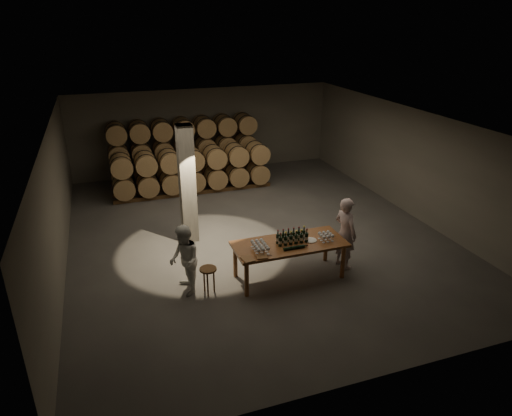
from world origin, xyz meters
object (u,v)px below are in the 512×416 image
object	(u,v)px
notebook_near	(262,257)
person_woman	(184,260)
tasting_table	(289,247)
stool	(208,273)
person_man	(345,233)
bottle_cluster	(292,238)
plate	(310,240)

from	to	relation	value
notebook_near	person_woman	distance (m)	1.69
tasting_table	stool	distance (m)	1.96
person_man	notebook_near	bearing A→B (deg)	85.94
bottle_cluster	plate	bearing A→B (deg)	-5.00
tasting_table	bottle_cluster	size ratio (longest dim) A/B	3.54
tasting_table	person_woman	world-z (taller)	person_woman
plate	person_woman	bearing A→B (deg)	175.87
tasting_table	person_man	xyz separation A→B (m)	(1.46, 0.04, 0.11)
tasting_table	person_woman	distance (m)	2.41
bottle_cluster	person_woman	world-z (taller)	person_woman
tasting_table	notebook_near	bearing A→B (deg)	-152.49
tasting_table	plate	size ratio (longest dim) A/B	8.86
plate	stool	bearing A→B (deg)	-179.84
tasting_table	stool	world-z (taller)	tasting_table
bottle_cluster	plate	distance (m)	0.46
bottle_cluster	stool	distance (m)	2.06
bottle_cluster	person_man	xyz separation A→B (m)	(1.40, 0.04, -0.12)
person_man	plate	bearing A→B (deg)	79.05
tasting_table	notebook_near	size ratio (longest dim) A/B	11.10
plate	person_woman	world-z (taller)	person_woman
tasting_table	plate	distance (m)	0.52
bottle_cluster	notebook_near	world-z (taller)	bottle_cluster
plate	person_woman	xyz separation A→B (m)	(-2.91, 0.21, -0.11)
tasting_table	notebook_near	world-z (taller)	notebook_near
person_woman	person_man	bearing A→B (deg)	86.04
bottle_cluster	person_man	bearing A→B (deg)	1.66
plate	stool	size ratio (longest dim) A/B	0.47
stool	person_man	bearing A→B (deg)	1.45
tasting_table	notebook_near	distance (m)	0.94
bottle_cluster	plate	xyz separation A→B (m)	(0.44, -0.04, -0.11)
bottle_cluster	person_woman	bearing A→B (deg)	176.03
plate	notebook_near	bearing A→B (deg)	-163.61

